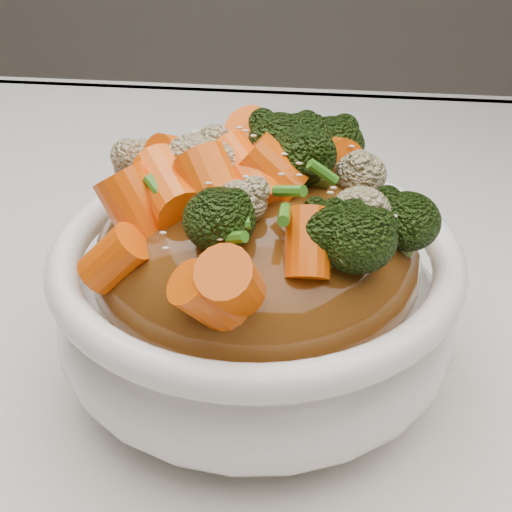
# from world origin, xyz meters

# --- Properties ---
(tablecloth) EXTENTS (1.20, 0.80, 0.04)m
(tablecloth) POSITION_xyz_m (0.00, 0.00, 0.73)
(tablecloth) COLOR silver
(tablecloth) RESTS_ON dining_table
(bowl) EXTENTS (0.25, 0.25, 0.09)m
(bowl) POSITION_xyz_m (0.04, -0.05, 0.79)
(bowl) COLOR white
(bowl) RESTS_ON tablecloth
(sauce_base) EXTENTS (0.20, 0.20, 0.10)m
(sauce_base) POSITION_xyz_m (0.04, -0.05, 0.83)
(sauce_base) COLOR #633611
(sauce_base) RESTS_ON bowl
(carrots) EXTENTS (0.20, 0.20, 0.05)m
(carrots) POSITION_xyz_m (0.04, -0.05, 0.89)
(carrots) COLOR #FF5D08
(carrots) RESTS_ON sauce_base
(broccoli) EXTENTS (0.20, 0.20, 0.05)m
(broccoli) POSITION_xyz_m (0.04, -0.05, 0.89)
(broccoli) COLOR black
(broccoli) RESTS_ON sauce_base
(cauliflower) EXTENTS (0.20, 0.20, 0.04)m
(cauliflower) POSITION_xyz_m (0.04, -0.05, 0.89)
(cauliflower) COLOR tan
(cauliflower) RESTS_ON sauce_base
(scallions) EXTENTS (0.15, 0.15, 0.02)m
(scallions) POSITION_xyz_m (0.04, -0.05, 0.89)
(scallions) COLOR #32751B
(scallions) RESTS_ON sauce_base
(sesame_seeds) EXTENTS (0.18, 0.18, 0.01)m
(sesame_seeds) POSITION_xyz_m (0.04, -0.05, 0.89)
(sesame_seeds) COLOR beige
(sesame_seeds) RESTS_ON sauce_base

